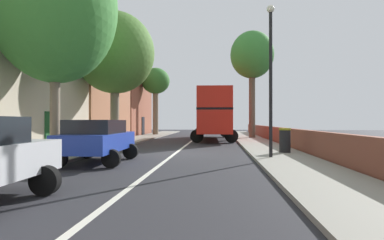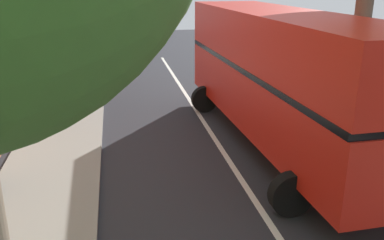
{
  "view_description": "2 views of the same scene",
  "coord_description": "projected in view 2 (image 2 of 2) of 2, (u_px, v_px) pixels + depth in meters",
  "views": [
    {
      "loc": [
        2.11,
        -14.83,
        1.6
      ],
      "look_at": [
        0.14,
        8.11,
        1.7
      ],
      "focal_mm": 28.14,
      "sensor_mm": 36.0,
      "label": 1
    },
    {
      "loc": [
        -3.03,
        0.05,
        4.95
      ],
      "look_at": [
        -0.86,
        11.68,
        0.89
      ],
      "focal_mm": 38.79,
      "sensor_mm": 36.0,
      "label": 2
    }
  ],
  "objects": [
    {
      "name": "double_decker_bus",
      "position": [
        279.0,
        71.0,
        12.21
      ],
      "size": [
        3.85,
        11.33,
        4.06
      ],
      "color": "red",
      "rests_on": "ground"
    }
  ]
}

